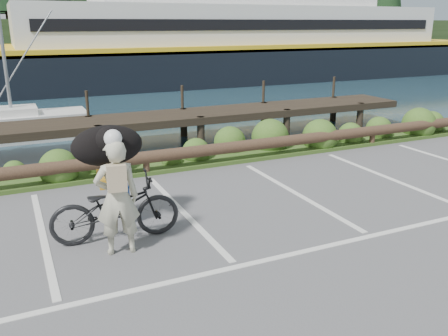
# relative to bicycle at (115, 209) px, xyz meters

# --- Properties ---
(ground) EXTENTS (72.00, 72.00, 0.00)m
(ground) POSITION_rel_bicycle_xyz_m (1.44, -1.34, -0.57)
(ground) COLOR #515153
(harbor_backdrop) EXTENTS (170.00, 160.00, 30.00)m
(harbor_backdrop) POSITION_rel_bicycle_xyz_m (1.83, 77.18, -0.57)
(harbor_backdrop) COLOR #19313D
(harbor_backdrop) RESTS_ON ground
(vegetation_strip) EXTENTS (34.00, 1.60, 0.10)m
(vegetation_strip) POSITION_rel_bicycle_xyz_m (1.44, 3.96, -0.52)
(vegetation_strip) COLOR #3D5B21
(vegetation_strip) RESTS_ON ground
(log_rail) EXTENTS (32.00, 0.30, 0.60)m
(log_rail) POSITION_rel_bicycle_xyz_m (1.44, 3.26, -0.57)
(log_rail) COLOR #443021
(log_rail) RESTS_ON ground
(bicycle) EXTENTS (2.22, 0.97, 1.13)m
(bicycle) POSITION_rel_bicycle_xyz_m (0.00, 0.00, 0.00)
(bicycle) COLOR black
(bicycle) RESTS_ON ground
(cyclist) EXTENTS (0.73, 0.52, 1.88)m
(cyclist) POSITION_rel_bicycle_xyz_m (-0.05, -0.50, 0.37)
(cyclist) COLOR #BAB99D
(cyclist) RESTS_ON ground
(dog) EXTENTS (0.74, 1.31, 0.73)m
(dog) POSITION_rel_bicycle_xyz_m (0.07, 0.69, 0.93)
(dog) COLOR black
(dog) RESTS_ON bicycle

